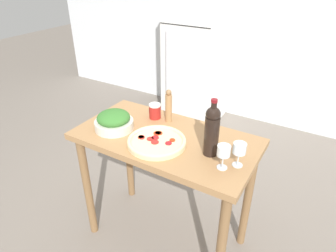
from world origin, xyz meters
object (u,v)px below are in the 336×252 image
wine_glass_near (224,152)px  salad_bowl (114,121)px  wine_bottle (212,130)px  pepper_mill (169,106)px  salt_canister (155,111)px  refrigerator (197,54)px  homemade_pizza (156,141)px  wine_glass_far (239,150)px

wine_glass_near → salad_bowl: wine_glass_near is taller
wine_bottle → pepper_mill: 0.46m
pepper_mill → salt_canister: size_ratio=2.20×
pepper_mill → refrigerator: bearing=109.6°
homemade_pizza → wine_glass_far: bearing=5.3°
refrigerator → salt_canister: 1.76m
salad_bowl → homemade_pizza: 0.34m
wine_glass_far → salad_bowl: (-0.82, -0.03, -0.05)m
wine_glass_near → wine_glass_far: size_ratio=1.00×
refrigerator → wine_glass_far: refrigerator is taller
refrigerator → salt_canister: (0.49, -1.69, 0.08)m
pepper_mill → homemade_pizza: size_ratio=0.65×
wine_glass_near → salt_canister: 0.68m
wine_glass_near → wine_glass_far: bearing=45.1°
wine_glass_near → salad_bowl: 0.76m
wine_bottle → wine_glass_near: (0.11, -0.09, -0.06)m
wine_glass_near → pepper_mill: (-0.51, 0.30, 0.01)m
refrigerator → homemade_pizza: bearing=-70.8°
refrigerator → salad_bowl: size_ratio=6.91×
wine_glass_far → pepper_mill: size_ratio=0.60×
pepper_mill → salad_bowl: bearing=-132.6°
refrigerator → salt_canister: size_ratio=16.58×
homemade_pizza → pepper_mill: bearing=106.6°
wine_glass_near → pepper_mill: 0.59m
pepper_mill → salt_canister: pepper_mill is taller
salt_canister → salad_bowl: bearing=-119.0°
refrigerator → salad_bowl: bearing=-79.9°
wine_glass_far → pepper_mill: pepper_mill is taller
salad_bowl → salt_canister: 0.30m
salad_bowl → homemade_pizza: salad_bowl is taller
refrigerator → wine_bottle: bearing=-62.1°
pepper_mill → homemade_pizza: pepper_mill is taller
homemade_pizza → wine_bottle: bearing=12.7°
salad_bowl → homemade_pizza: size_ratio=0.71×
pepper_mill → salad_bowl: pepper_mill is taller
refrigerator → pepper_mill: refrigerator is taller
wine_glass_far → salt_canister: (-0.68, 0.23, -0.05)m
refrigerator → wine_bottle: (1.00, -1.89, 0.19)m
refrigerator → pepper_mill: (0.60, -1.68, 0.14)m
wine_glass_near → salad_bowl: bearing=177.7°
wine_glass_near → homemade_pizza: wine_glass_near is taller
salt_canister → homemade_pizza: bearing=-55.5°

